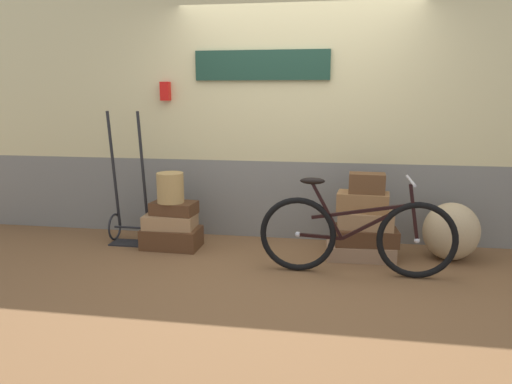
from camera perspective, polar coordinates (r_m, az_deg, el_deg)
The scene contains 14 objects.
ground at distance 4.60m, azimuth 3.87°, elevation -8.79°, with size 10.21×5.20×0.06m, color brown.
station_building at distance 5.15m, azimuth 5.10°, elevation 8.71°, with size 8.21×0.74×2.61m.
suitcase_0 at distance 5.03m, azimuth -10.20°, elevation -5.49°, with size 0.59×0.36×0.21m, color #4C2D19.
suitcase_1 at distance 5.00m, azimuth -10.36°, elevation -3.47°, with size 0.52×0.34×0.14m, color #9E754C.
suitcase_2 at distance 4.97m, azimuth -9.92°, elevation -1.93°, with size 0.45×0.28×0.13m, color #4C2D19.
suitcase_3 at distance 4.80m, azimuth 12.50°, elevation -6.86°, with size 0.65×0.42×0.14m, color #937051.
suitcase_4 at distance 4.74m, azimuth 13.15°, elevation -5.18°, with size 0.60×0.35×0.16m, color #4C2D19.
suitcase_5 at distance 4.71m, azimuth 13.16°, elevation -3.27°, with size 0.53×0.31×0.16m, color #9E754C.
suitcase_6 at distance 4.68m, azimuth 12.86°, elevation -1.19°, with size 0.49×0.27×0.18m, color olive.
suitcase_7 at distance 4.64m, azimuth 13.32°, elevation 1.05°, with size 0.34×0.20×0.19m, color brown.
wicker_basket at distance 4.91m, azimuth -10.36°, elevation 0.53°, with size 0.28×0.28×0.31m, color #A8844C.
luggage_trolley at distance 5.28m, azimuth -15.06°, elevation -2.40°, with size 0.41×0.37×1.41m.
burlap_sack at distance 4.93m, azimuth 22.62°, elevation -4.44°, with size 0.53×0.45×0.56m, color tan.
bicycle at distance 4.25m, azimuth 12.00°, elevation -5.14°, with size 1.72×0.46×0.88m.
Camera 1 is at (0.39, -4.28, 1.59)m, focal length 32.93 mm.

